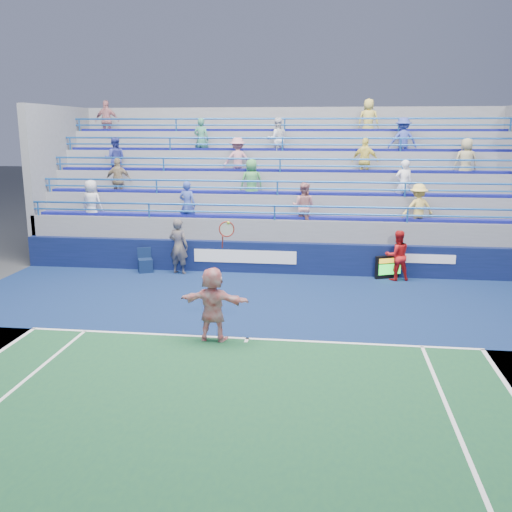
# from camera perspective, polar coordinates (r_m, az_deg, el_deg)

# --- Properties ---
(ground) EXTENTS (120.00, 120.00, 0.00)m
(ground) POSITION_cam_1_polar(r_m,az_deg,el_deg) (13.87, -0.89, -8.33)
(ground) COLOR #333538
(sponsor_wall) EXTENTS (18.00, 0.32, 1.10)m
(sponsor_wall) POSITION_cam_1_polar(r_m,az_deg,el_deg) (19.90, 1.80, -0.18)
(sponsor_wall) COLOR #091336
(sponsor_wall) RESTS_ON ground
(bleacher_stand) EXTENTS (18.00, 5.60, 6.13)m
(bleacher_stand) POSITION_cam_1_polar(r_m,az_deg,el_deg) (23.41, 2.70, 4.24)
(bleacher_stand) COLOR slate
(bleacher_stand) RESTS_ON ground
(serve_speed_board) EXTENTS (1.10, 0.57, 0.79)m
(serve_speed_board) POSITION_cam_1_polar(r_m,az_deg,el_deg) (19.76, 13.35, -1.06)
(serve_speed_board) COLOR black
(serve_speed_board) RESTS_ON ground
(judge_chair) EXTENTS (0.63, 0.65, 0.85)m
(judge_chair) POSITION_cam_1_polar(r_m,az_deg,el_deg) (20.47, -10.99, -0.84)
(judge_chair) COLOR #0C1B3C
(judge_chair) RESTS_ON ground
(tennis_player) EXTENTS (1.71, 0.66, 2.90)m
(tennis_player) POSITION_cam_1_polar(r_m,az_deg,el_deg) (13.56, -4.32, -4.80)
(tennis_player) COLOR white
(tennis_player) RESTS_ON ground
(line_judge) EXTENTS (0.80, 0.63, 1.95)m
(line_judge) POSITION_cam_1_polar(r_m,az_deg,el_deg) (19.92, -7.75, 0.97)
(line_judge) COLOR #151A3A
(line_judge) RESTS_ON ground
(ball_girl) EXTENTS (0.95, 0.81, 1.69)m
(ball_girl) POSITION_cam_1_polar(r_m,az_deg,el_deg) (19.46, 13.95, 0.05)
(ball_girl) COLOR red
(ball_girl) RESTS_ON ground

